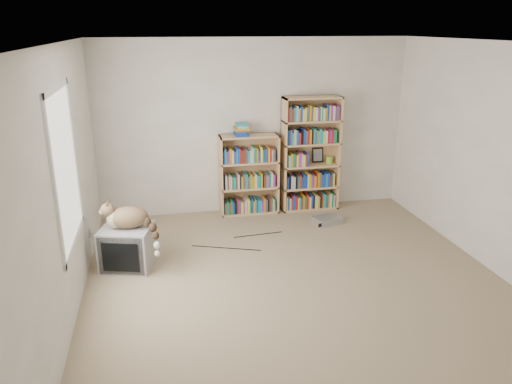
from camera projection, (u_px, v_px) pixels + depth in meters
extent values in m
cube|color=tan|center=(300.00, 288.00, 5.29)|extent=(4.50, 5.00, 0.01)
cube|color=silver|center=(254.00, 127.00, 7.21)|extent=(4.50, 0.02, 2.50)
cube|color=silver|center=(443.00, 312.00, 2.57)|extent=(4.50, 0.02, 2.50)
cube|color=silver|center=(63.00, 190.00, 4.47)|extent=(0.02, 5.00, 2.50)
cube|color=silver|center=(507.00, 164.00, 5.31)|extent=(0.02, 5.00, 2.50)
cube|color=white|center=(308.00, 43.00, 4.49)|extent=(4.50, 5.00, 0.02)
cube|color=white|center=(66.00, 168.00, 4.61)|extent=(0.02, 1.22, 1.52)
cube|color=#969598|center=(128.00, 247.00, 5.70)|extent=(0.67, 0.63, 0.48)
cube|color=black|center=(121.00, 256.00, 5.48)|extent=(0.50, 0.16, 0.44)
cube|color=black|center=(120.00, 258.00, 5.47)|extent=(0.40, 0.12, 0.34)
cube|color=black|center=(131.00, 244.00, 5.81)|extent=(0.39, 0.35, 0.29)
ellipsoid|color=#332414|center=(128.00, 217.00, 5.60)|extent=(0.46, 0.31, 0.25)
ellipsoid|color=#332414|center=(139.00, 217.00, 5.62)|extent=(0.21, 0.23, 0.18)
ellipsoid|color=tan|center=(115.00, 220.00, 5.56)|extent=(0.18, 0.18, 0.20)
ellipsoid|color=#332414|center=(107.00, 210.00, 5.52)|extent=(0.16, 0.16, 0.15)
sphere|color=beige|center=(102.00, 212.00, 5.52)|extent=(0.06, 0.06, 0.06)
cone|color=black|center=(107.00, 205.00, 5.47)|extent=(0.06, 0.07, 0.08)
cone|color=black|center=(108.00, 202.00, 5.55)|extent=(0.06, 0.07, 0.08)
cube|color=tan|center=(284.00, 156.00, 7.27)|extent=(0.03, 0.30, 1.69)
cube|color=tan|center=(337.00, 153.00, 7.42)|extent=(0.02, 0.30, 1.69)
cube|color=tan|center=(308.00, 152.00, 7.48)|extent=(0.84, 0.03, 1.69)
cube|color=tan|center=(313.00, 98.00, 7.08)|extent=(0.84, 0.30, 0.02)
cube|color=tan|center=(309.00, 207.00, 7.61)|extent=(0.84, 0.30, 0.03)
cube|color=tan|center=(309.00, 186.00, 7.51)|extent=(0.84, 0.30, 0.03)
cube|color=tan|center=(310.00, 165.00, 7.40)|extent=(0.84, 0.30, 0.02)
cube|color=tan|center=(311.00, 143.00, 7.29)|extent=(0.84, 0.30, 0.02)
cube|color=tan|center=(312.00, 121.00, 7.19)|extent=(0.84, 0.30, 0.02)
cube|color=#AA1816|center=(309.00, 200.00, 7.58)|extent=(0.76, 0.24, 0.19)
cube|color=#173799|center=(310.00, 180.00, 7.47)|extent=(0.76, 0.24, 0.19)
cube|color=#147346|center=(310.00, 158.00, 7.37)|extent=(0.76, 0.24, 0.19)
cube|color=beige|center=(311.00, 136.00, 7.26)|extent=(0.76, 0.24, 0.19)
cube|color=black|center=(312.00, 113.00, 7.15)|extent=(0.76, 0.24, 0.19)
cube|color=tan|center=(221.00, 176.00, 7.18)|extent=(0.02, 0.30, 1.17)
cube|color=tan|center=(276.00, 173.00, 7.33)|extent=(0.03, 0.30, 1.17)
cube|color=tan|center=(247.00, 172.00, 7.38)|extent=(0.85, 0.03, 1.17)
cube|color=tan|center=(249.00, 136.00, 7.07)|extent=(0.85, 0.30, 0.02)
cube|color=tan|center=(249.00, 211.00, 7.44)|extent=(0.85, 0.30, 0.03)
cube|color=tan|center=(249.00, 187.00, 7.32)|extent=(0.85, 0.30, 0.03)
cube|color=tan|center=(249.00, 162.00, 7.20)|extent=(0.85, 0.30, 0.02)
cube|color=#AA1816|center=(249.00, 205.00, 7.40)|extent=(0.77, 0.24, 0.19)
cube|color=#173799|center=(249.00, 180.00, 7.28)|extent=(0.77, 0.24, 0.19)
cube|color=#147346|center=(249.00, 155.00, 7.16)|extent=(0.77, 0.24, 0.19)
cube|color=#AA1816|center=(241.00, 129.00, 7.03)|extent=(0.20, 0.27, 0.17)
cylinder|color=#7DB834|center=(329.00, 160.00, 7.43)|extent=(0.10, 0.10, 0.11)
cube|color=black|center=(317.00, 155.00, 7.48)|extent=(0.17, 0.05, 0.22)
cube|color=#A9A8AD|center=(328.00, 220.00, 7.03)|extent=(0.45, 0.37, 0.09)
cube|color=silver|center=(90.00, 232.00, 5.92)|extent=(0.01, 0.08, 0.13)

